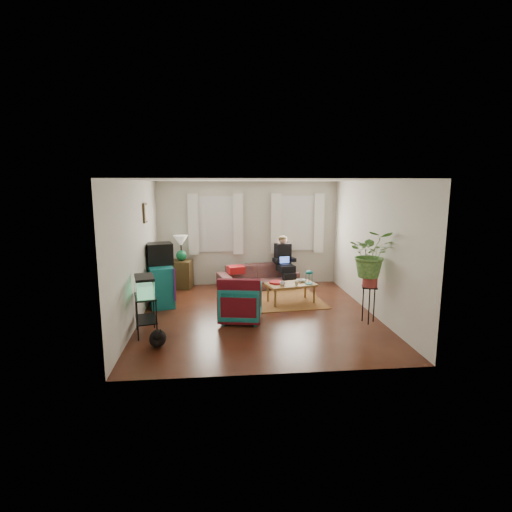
{
  "coord_description": "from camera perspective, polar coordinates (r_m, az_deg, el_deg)",
  "views": [
    {
      "loc": [
        -0.78,
        -7.47,
        2.53
      ],
      "look_at": [
        0.0,
        0.4,
        1.1
      ],
      "focal_mm": 28.0,
      "sensor_mm": 36.0,
      "label": 1
    }
  ],
  "objects": [
    {
      "name": "side_table",
      "position": [
        9.98,
        -10.53,
        -2.58
      ],
      "size": [
        0.54,
        0.54,
        0.69
      ],
      "primitive_type": "cube",
      "rotation": [
        0.0,
        0.0,
        -0.16
      ],
      "color": "#423018",
      "rests_on": "floor"
    },
    {
      "name": "cup_b",
      "position": [
        8.46,
        5.79,
        -3.9
      ],
      "size": [
        0.11,
        0.11,
        0.09
      ],
      "primitive_type": "imported",
      "rotation": [
        0.0,
        0.0,
        0.23
      ],
      "color": "beige",
      "rests_on": "coffee_table"
    },
    {
      "name": "wall_back",
      "position": [
        10.08,
        -1.17,
        3.23
      ],
      "size": [
        4.5,
        0.01,
        2.6
      ],
      "primitive_type": "cube",
      "color": "silver",
      "rests_on": "floor"
    },
    {
      "name": "table_lamp",
      "position": [
        9.86,
        -10.65,
        1.04
      ],
      "size": [
        0.4,
        0.4,
        0.63
      ],
      "primitive_type": null,
      "rotation": [
        0.0,
        0.0,
        -0.16
      ],
      "color": "white",
      "rests_on": "side_table"
    },
    {
      "name": "crt_tv",
      "position": [
        8.69,
        -13.61,
        0.32
      ],
      "size": [
        0.62,
        0.59,
        0.45
      ],
      "primitive_type": "cube",
      "rotation": [
        0.0,
        0.0,
        0.25
      ],
      "color": "black",
      "rests_on": "dresser"
    },
    {
      "name": "potted_plant",
      "position": [
        7.49,
        16.1,
        -0.7
      ],
      "size": [
        0.95,
        0.88,
        0.87
      ],
      "primitive_type": "imported",
      "rotation": [
        0.0,
        0.0,
        -0.31
      ],
      "color": "#599947",
      "rests_on": "plant_stand"
    },
    {
      "name": "birdcage",
      "position": [
        8.59,
        7.59,
        -3.0
      ],
      "size": [
        0.2,
        0.2,
        0.3
      ],
      "primitive_type": null,
      "rotation": [
        0.0,
        0.0,
        0.23
      ],
      "color": "#115B6B",
      "rests_on": "coffee_table"
    },
    {
      "name": "wall_left",
      "position": [
        7.72,
        -16.57,
        0.64
      ],
      "size": [
        0.01,
        5.0,
        2.6
      ],
      "primitive_type": "cube",
      "color": "silver",
      "rests_on": "floor"
    },
    {
      "name": "dresser",
      "position": [
        8.73,
        -13.49,
        -4.0
      ],
      "size": [
        0.69,
        1.03,
        0.85
      ],
      "primitive_type": "cube",
      "rotation": [
        0.0,
        0.0,
        0.25
      ],
      "color": "navy",
      "rests_on": "floor"
    },
    {
      "name": "window_right",
      "position": [
        10.2,
        5.87,
        4.68
      ],
      "size": [
        1.08,
        0.04,
        1.38
      ],
      "primitive_type": "cube",
      "color": "white",
      "rests_on": "wall_back"
    },
    {
      "name": "window_left",
      "position": [
        10.0,
        -5.76,
        4.57
      ],
      "size": [
        1.08,
        0.04,
        1.38
      ],
      "primitive_type": "cube",
      "color": "white",
      "rests_on": "wall_back"
    },
    {
      "name": "curtains_left",
      "position": [
        9.92,
        -5.76,
        4.52
      ],
      "size": [
        1.36,
        0.06,
        1.5
      ],
      "primitive_type": "cube",
      "color": "white",
      "rests_on": "wall_back"
    },
    {
      "name": "curtains_right",
      "position": [
        10.13,
        5.96,
        4.64
      ],
      "size": [
        1.36,
        0.06,
        1.5
      ],
      "primitive_type": "cube",
      "color": "white",
      "rests_on": "wall_back"
    },
    {
      "name": "armchair",
      "position": [
        7.5,
        -2.19,
        -6.39
      ],
      "size": [
        0.86,
        0.82,
        0.77
      ],
      "primitive_type": "imported",
      "rotation": [
        0.0,
        0.0,
        2.97
      ],
      "color": "#12626D",
      "rests_on": "floor"
    },
    {
      "name": "bowl",
      "position": [
        8.79,
        6.46,
        -3.5
      ],
      "size": [
        0.24,
        0.24,
        0.05
      ],
      "primitive_type": "imported",
      "rotation": [
        0.0,
        0.0,
        0.23
      ],
      "color": "white",
      "rests_on": "coffee_table"
    },
    {
      "name": "picture_frame",
      "position": [
        8.47,
        -15.49,
        5.95
      ],
      "size": [
        0.04,
        0.32,
        0.4
      ],
      "primitive_type": "cube",
      "color": "#3D2616",
      "rests_on": "wall_left"
    },
    {
      "name": "wall_right",
      "position": [
        8.16,
        16.22,
        1.16
      ],
      "size": [
        0.01,
        5.0,
        2.6
      ],
      "primitive_type": "cube",
      "color": "silver",
      "rests_on": "floor"
    },
    {
      "name": "ceiling",
      "position": [
        7.51,
        0.3,
        10.78
      ],
      "size": [
        4.5,
        5.0,
        0.01
      ],
      "primitive_type": "cube",
      "color": "white",
      "rests_on": "wall_back"
    },
    {
      "name": "plant_stand",
      "position": [
        7.68,
        15.79,
        -6.69
      ],
      "size": [
        0.36,
        0.36,
        0.69
      ],
      "primitive_type": "cube",
      "rotation": [
        0.0,
        0.0,
        -0.31
      ],
      "color": "black",
      "rests_on": "floor"
    },
    {
      "name": "seated_person",
      "position": [
        10.01,
        4.03,
        -1.04
      ],
      "size": [
        0.6,
        0.69,
        1.15
      ],
      "primitive_type": null,
      "rotation": [
        0.0,
        0.0,
        0.23
      ],
      "color": "black",
      "rests_on": "sofa"
    },
    {
      "name": "aquarium_stand",
      "position": [
        7.09,
        -15.44,
        -8.16
      ],
      "size": [
        0.47,
        0.66,
        0.67
      ],
      "primitive_type": "cube",
      "rotation": [
        0.0,
        0.0,
        0.23
      ],
      "color": "black",
      "rests_on": "floor"
    },
    {
      "name": "sofa",
      "position": [
        9.81,
        0.26,
        -2.43
      ],
      "size": [
        2.05,
        1.17,
        0.75
      ],
      "primitive_type": "imported",
      "rotation": [
        0.0,
        0.0,
        0.23
      ],
      "color": "brown",
      "rests_on": "floor"
    },
    {
      "name": "snack_tray",
      "position": [
        8.62,
        2.95,
        -3.78
      ],
      "size": [
        0.38,
        0.38,
        0.04
      ],
      "primitive_type": "cylinder",
      "rotation": [
        0.0,
        0.0,
        0.23
      ],
      "color": "#B21414",
      "rests_on": "coffee_table"
    },
    {
      "name": "serape_throw",
      "position": [
        7.17,
        -2.46,
        -5.84
      ],
      "size": [
        0.79,
        0.31,
        0.63
      ],
      "primitive_type": "cube",
      "rotation": [
        0.0,
        0.0,
        -0.17
      ],
      "color": "#9E0A0A",
      "rests_on": "armchair"
    },
    {
      "name": "area_rug",
      "position": [
        8.84,
        2.75,
        -6.36
      ],
      "size": [
        2.14,
        1.77,
        0.01
      ],
      "primitive_type": "cube",
      "rotation": [
        0.0,
        0.0,
        0.09
      ],
      "color": "brown",
      "rests_on": "floor"
    },
    {
      "name": "cup_a",
      "position": [
        8.42,
        3.84,
        -3.93
      ],
      "size": [
        0.14,
        0.14,
        0.09
      ],
      "primitive_type": "imported",
      "rotation": [
        0.0,
        0.0,
        0.23
      ],
      "color": "white",
      "rests_on": "coffee_table"
    },
    {
      "name": "wall_front",
      "position": [
        5.18,
        3.16,
        -3.5
      ],
      "size": [
        4.5,
        0.01,
        2.6
      ],
      "primitive_type": "cube",
      "color": "silver",
      "rests_on": "floor"
    },
    {
      "name": "aquarium",
      "position": [
        6.95,
        -15.64,
        -4.15
      ],
      "size": [
        0.42,
        0.6,
        0.35
      ],
      "primitive_type": "cube",
      "rotation": [
        0.0,
        0.0,
        0.23
      ],
      "color": "#7FD899",
      "rests_on": "aquarium_stand"
    },
    {
      "name": "coffee_table",
      "position": [
        8.66,
        5.01,
        -5.32
      ],
      "size": [
        1.13,
        0.78,
        0.43
      ],
      "primitive_type": "cube",
      "rotation": [
        0.0,
        0.0,
        0.23
      ],
      "color": "brown",
      "rests_on": "floor"
    },
    {
      "name": "black_cat",
      "position": [
        6.57,
        -13.87,
        -11.12
      ],
      "size": [
        0.35,
        0.45,
        0.34
      ],
      "primitive_type": "ellipsoid",
      "rotation": [
        0.0,
        0.0,
        0.24
      ],
      "color": "black",
      "rests_on": "floor"
    },
    {
      "name": "floor",
      "position": [
        7.93,
        0.29,
        -8.36
      ],
      "size": [
        4.5,
        5.0,
        0.01
      ],
      "primitive_type": "cube",
      "color": "#4F2B14",
      "rests_on": "ground"
    }
  ]
}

